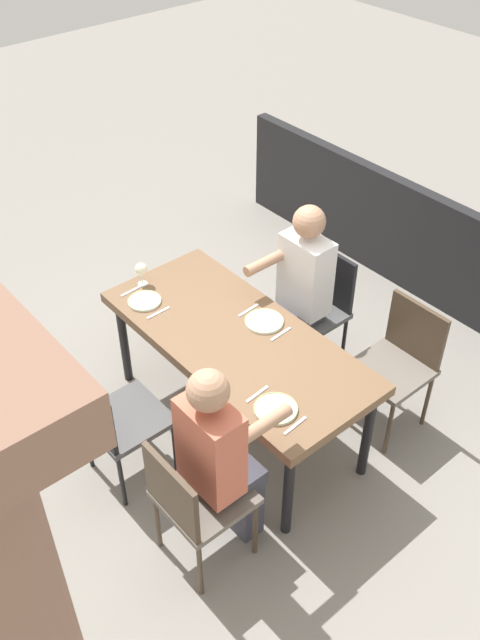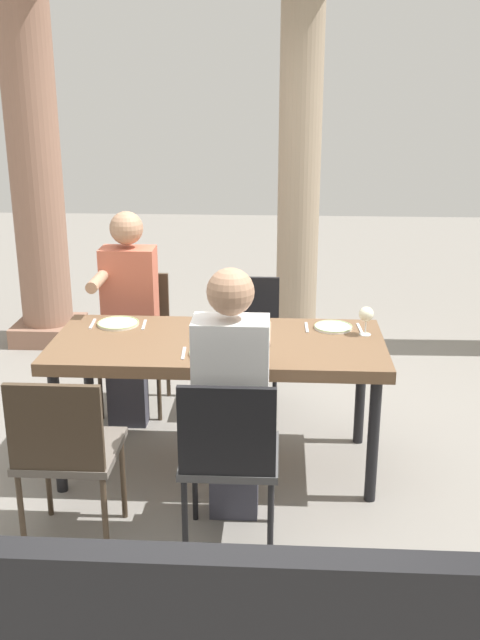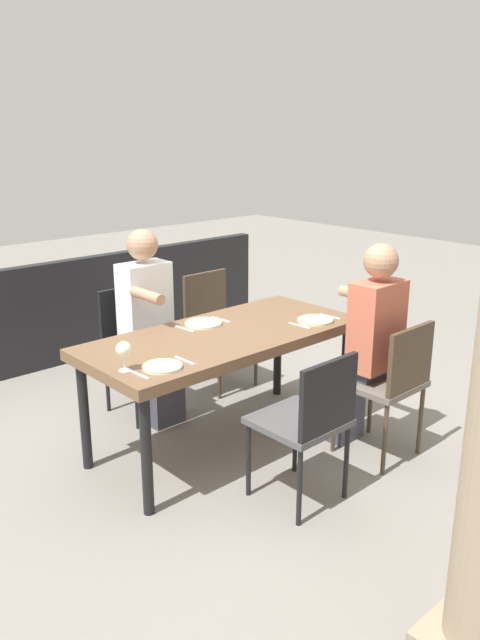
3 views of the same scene
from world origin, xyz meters
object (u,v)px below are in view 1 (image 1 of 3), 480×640
at_px(diner_man_white, 297,292).
at_px(wine_glass_2, 141,269).
at_px(plate_2, 145,301).
at_px(chair_mid_south, 317,303).
at_px(chair_west_north, 193,499).
at_px(diner_woman_green, 221,457).
at_px(dining_table, 237,345).
at_px(plate_0, 276,409).
at_px(chair_west_south, 400,358).
at_px(chair_mid_north, 115,419).
at_px(plate_1, 264,321).

relative_size(diner_man_white, wine_glass_2, 8.26).
xyz_separation_m(plate_2, wine_glass_2, (0.17, -0.10, 0.11)).
distance_m(chair_mid_south, diner_man_white, 0.27).
xyz_separation_m(chair_west_north, diner_woman_green, (-0.00, -0.19, 0.19)).
bearing_deg(diner_woman_green, diner_man_white, -59.36).
height_order(dining_table, plate_0, plate_0).
bearing_deg(chair_west_south, chair_mid_south, -0.07).
bearing_deg(plate_0, chair_west_south, -91.40).
distance_m(diner_woman_green, wine_glass_2, 1.52).
bearing_deg(chair_west_south, plate_2, 39.95).
distance_m(chair_mid_north, wine_glass_2, 1.04).
distance_m(dining_table, plate_0, 0.64).
distance_m(diner_man_white, plate_2, 1.00).
height_order(chair_mid_north, wine_glass_2, wine_glass_2).
relative_size(chair_west_north, chair_west_south, 0.99).
relative_size(diner_man_white, plate_1, 5.53).
height_order(plate_0, plate_1, same).
distance_m(dining_table, chair_west_south, 1.04).
height_order(diner_man_white, plate_2, diner_man_white).
bearing_deg(chair_west_south, chair_mid_north, 65.72).
bearing_deg(chair_mid_north, wine_glass_2, -44.83).
bearing_deg(plate_0, plate_1, -37.01).
bearing_deg(chair_west_north, wine_glass_2, -25.61).
bearing_deg(chair_mid_north, chair_mid_south, -90.00).
distance_m(chair_west_south, wine_glass_2, 1.75).
bearing_deg(plate_0, diner_woman_green, 94.05).
xyz_separation_m(chair_west_north, plate_2, (1.26, -0.58, 0.24)).
bearing_deg(diner_woman_green, chair_west_south, -89.89).
height_order(chair_west_north, chair_west_south, chair_west_south).
bearing_deg(chair_mid_south, diner_woman_green, 117.06).
relative_size(chair_mid_north, chair_mid_south, 0.96).
relative_size(chair_west_north, diner_man_white, 0.66).
relative_size(dining_table, plate_1, 7.44).
bearing_deg(diner_woman_green, chair_west_north, 89.12).
distance_m(plate_2, wine_glass_2, 0.22).
height_order(chair_mid_north, diner_woman_green, diner_woman_green).
bearing_deg(wine_glass_2, diner_woman_green, 160.82).
bearing_deg(diner_man_white, dining_table, 100.81).
relative_size(dining_table, diner_woman_green, 1.35).
distance_m(chair_west_north, diner_woman_green, 0.27).
xyz_separation_m(chair_west_south, chair_mid_north, (0.74, 1.64, -0.02)).
bearing_deg(plate_1, dining_table, 87.31).
bearing_deg(diner_man_white, plate_2, 59.01).
bearing_deg(chair_west_north, diner_man_white, -62.81).
relative_size(plate_1, plate_2, 1.12).
bearing_deg(plate_0, wine_glass_2, -3.86).
height_order(diner_woman_green, diner_man_white, diner_man_white).
bearing_deg(chair_mid_south, chair_west_north, 114.27).
relative_size(chair_west_north, wine_glass_2, 5.42).
relative_size(chair_mid_north, plate_0, 3.60).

